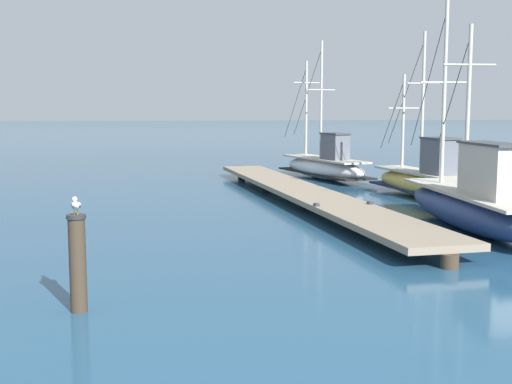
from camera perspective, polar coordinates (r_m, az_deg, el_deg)
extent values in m
cube|color=gray|center=(22.22, 4.03, 0.04)|extent=(2.54, 19.30, 0.16)
cylinder|color=#3D3023|center=(13.54, 16.46, -5.78)|extent=(0.36, 0.36, 0.29)
cylinder|color=#3D3023|center=(17.78, 8.71, -2.53)|extent=(0.36, 0.36, 0.29)
cylinder|color=#3D3023|center=(22.25, 4.03, -0.54)|extent=(0.36, 0.36, 0.29)
cylinder|color=#3D3023|center=(26.84, 0.93, 0.79)|extent=(0.36, 0.36, 0.29)
cylinder|color=#3D3023|center=(31.50, -1.26, 1.72)|extent=(0.36, 0.36, 0.29)
cube|color=#333338|center=(18.34, 5.28, -1.10)|extent=(0.13, 0.20, 0.08)
cube|color=#333338|center=(18.91, 9.87, -0.92)|extent=(0.13, 0.20, 0.08)
ellipsoid|color=silver|center=(30.01, 5.92, 2.05)|extent=(2.83, 6.68, 0.95)
cube|color=#B2AD9E|center=(29.98, 5.93, 2.88)|extent=(2.52, 6.01, 0.08)
cube|color=black|center=(30.03, 5.91, 1.64)|extent=(2.82, 6.56, 0.08)
cube|color=#565B66|center=(29.09, 6.87, 3.91)|extent=(0.99, 1.46, 1.11)
cube|color=#3D3D42|center=(29.07, 6.89, 5.06)|extent=(1.07, 1.57, 0.06)
cylinder|color=#B2ADA3|center=(30.19, 5.69, 7.99)|extent=(0.11, 0.11, 5.26)
cylinder|color=#B2ADA3|center=(30.20, 5.70, 8.81)|extent=(1.36, 0.34, 0.06)
cylinder|color=#333338|center=(31.45, 4.44, 8.44)|extent=(0.58, 2.68, 3.89)
cylinder|color=#B2ADA3|center=(31.48, 4.39, 7.23)|extent=(0.11, 0.11, 4.46)
cylinder|color=#B2ADA3|center=(31.50, 4.41, 9.44)|extent=(1.36, 0.34, 0.06)
cylinder|color=#333338|center=(32.55, 3.41, 7.62)|extent=(0.50, 2.28, 3.30)
ellipsoid|color=navy|center=(18.09, 18.08, -1.50)|extent=(2.32, 7.62, 1.00)
cube|color=#B2AD9E|center=(18.03, 18.14, -0.06)|extent=(2.06, 6.85, 0.08)
cube|color=#B7B2A8|center=(16.94, 19.74, 1.72)|extent=(0.98, 2.29, 1.26)
cube|color=#3D3D42|center=(16.90, 19.83, 3.95)|extent=(1.06, 2.48, 0.06)
cylinder|color=#B2ADA3|center=(18.24, 17.93, 6.96)|extent=(0.11, 0.11, 4.32)
cylinder|color=#B2ADA3|center=(18.28, 18.07, 10.46)|extent=(1.41, 0.20, 0.06)
cylinder|color=#333338|center=(19.32, 16.58, 7.64)|extent=(0.25, 2.24, 3.20)
cylinder|color=#B2ADA3|center=(19.81, 16.04, 8.35)|extent=(0.11, 0.11, 5.25)
cylinder|color=#B2ADA3|center=(19.82, 16.06, 9.12)|extent=(1.41, 0.20, 0.06)
cylinder|color=#333338|center=(21.15, 14.65, 9.01)|extent=(0.30, 2.72, 3.88)
ellipsoid|color=gold|center=(24.20, 14.44, 0.63)|extent=(1.85, 6.42, 0.92)
cube|color=#B2AD9E|center=(24.16, 14.47, 1.62)|extent=(1.63, 5.78, 0.08)
cube|color=#19234C|center=(24.23, 14.42, 0.14)|extent=(1.85, 6.30, 0.08)
cube|color=#565B66|center=(23.29, 15.68, 2.97)|extent=(0.88, 1.33, 1.20)
cube|color=#3D3D42|center=(23.26, 15.73, 4.52)|extent=(0.95, 1.43, 0.06)
cylinder|color=#B2ADA3|center=(24.34, 14.28, 7.58)|extent=(0.11, 0.11, 4.94)
cylinder|color=#B2ADA3|center=(24.35, 14.33, 9.11)|extent=(1.28, 0.15, 0.06)
cylinder|color=#333338|center=(25.51, 12.81, 8.14)|extent=(0.20, 2.56, 3.66)
cylinder|color=#B2ADA3|center=(25.59, 12.66, 6.00)|extent=(0.11, 0.11, 3.52)
cylinder|color=#B2ADA3|center=(25.59, 12.69, 7.11)|extent=(1.28, 0.15, 0.06)
cylinder|color=#333338|center=(26.43, 11.70, 6.44)|extent=(0.15, 1.83, 2.61)
cylinder|color=#3D3023|center=(10.48, -15.22, -6.01)|extent=(0.26, 0.26, 1.52)
cylinder|color=#28282D|center=(10.35, -15.35, -2.08)|extent=(0.30, 0.30, 0.06)
cylinder|color=gold|center=(10.33, -15.50, -1.73)|extent=(0.01, 0.01, 0.07)
cylinder|color=gold|center=(10.34, -15.23, -1.71)|extent=(0.01, 0.01, 0.07)
ellipsoid|color=white|center=(10.32, -15.38, -1.14)|extent=(0.17, 0.30, 0.13)
ellipsoid|color=silver|center=(10.29, -15.68, -1.12)|extent=(0.07, 0.24, 0.09)
ellipsoid|color=#383838|center=(10.19, -15.58, -1.23)|extent=(0.04, 0.07, 0.04)
ellipsoid|color=silver|center=(10.31, -15.07, -1.09)|extent=(0.07, 0.24, 0.09)
ellipsoid|color=#383838|center=(10.20, -15.03, -1.20)|extent=(0.04, 0.07, 0.04)
cone|color=white|center=(10.17, -15.29, -1.26)|extent=(0.08, 0.09, 0.07)
sphere|color=white|center=(10.42, -15.47, -0.60)|extent=(0.08, 0.08, 0.08)
cone|color=gold|center=(10.47, -15.50, -0.59)|extent=(0.03, 0.05, 0.02)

